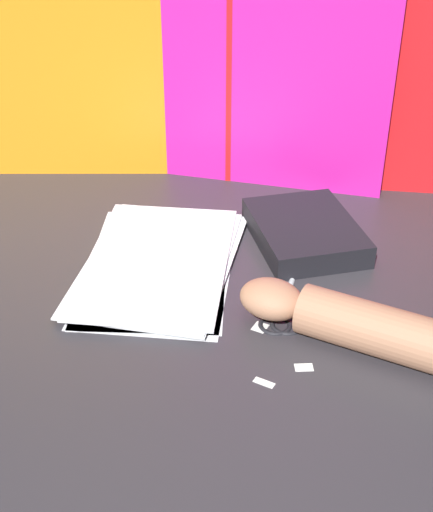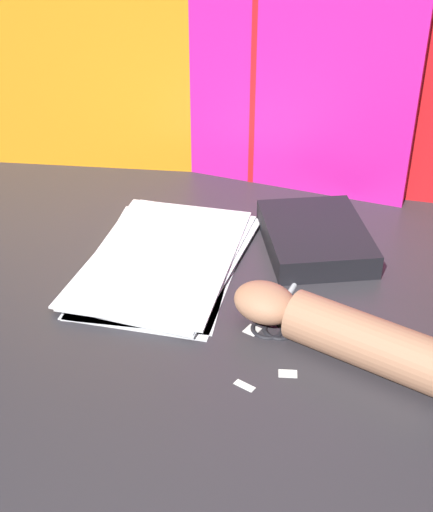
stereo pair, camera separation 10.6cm
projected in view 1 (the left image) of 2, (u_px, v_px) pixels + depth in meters
The scene contains 12 objects.
ground_plane at pixel (210, 305), 1.06m from camera, with size 6.00×6.00×0.00m, color #2D2B30.
backdrop_panel_left at pixel (89, 23), 1.29m from camera, with size 0.81×0.13×0.59m.
backdrop_panel_center at pixel (239, 52), 1.28m from camera, with size 0.56×0.09×0.51m.
backdrop_panel_right at pixel (385, 74), 1.27m from camera, with size 0.57×0.02×0.45m.
paper_stack at pixel (159, 263), 1.14m from camera, with size 0.26×0.37×0.02m.
book_closed at pixel (305, 232), 1.20m from camera, with size 0.23×0.26×0.04m.
scissors at pixel (280, 314), 1.03m from camera, with size 0.09×0.15×0.01m.
hand_forearm at pixel (349, 322), 0.97m from camera, with size 0.32×0.17×0.07m.
paper_scrap_near at pixel (353, 343), 0.98m from camera, with size 0.02×0.02×0.00m.
paper_scrap_mid at pixel (264, 382), 0.91m from camera, with size 0.03×0.02×0.00m.
paper_scrap_far at pixel (304, 367), 0.94m from camera, with size 0.03×0.02×0.00m.
paper_scrap_side at pixel (260, 327), 1.01m from camera, with size 0.03×0.03×0.00m.
Camera 1 is at (0.12, -0.85, 0.62)m, focal length 50.00 mm.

